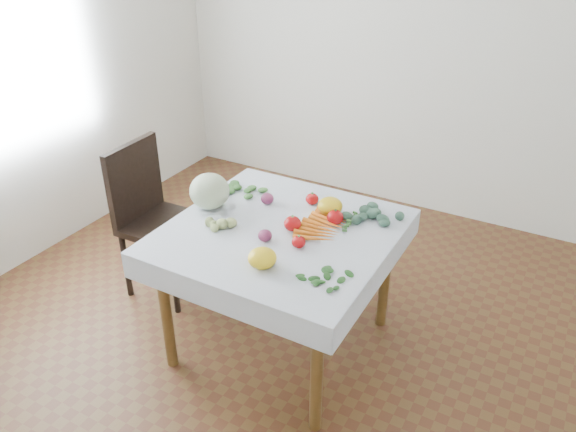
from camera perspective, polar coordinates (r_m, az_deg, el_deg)
name	(u,v)px	position (r m, az deg, el deg)	size (l,w,h in m)	color
ground	(281,342)	(3.33, -0.68, -12.66)	(4.00, 4.00, 0.00)	#56391B
back_wall	(416,38)	(4.41, 12.84, 17.18)	(4.00, 0.04, 2.70)	white
table	(281,247)	(2.93, -0.76, -3.12)	(1.00, 1.00, 0.75)	brown
tablecloth	(280,230)	(2.88, -0.77, -1.45)	(1.12, 1.12, 0.01)	white
chair	(152,209)	(3.58, -13.69, 0.65)	(0.45, 0.45, 0.98)	black
cabbage	(209,191)	(3.08, -7.98, 2.52)	(0.22, 0.22, 0.20)	beige
tomato_a	(312,199)	(3.11, 2.47, 1.74)	(0.07, 0.07, 0.06)	#AF0B0E
tomato_b	(335,217)	(2.92, 4.82, -0.13)	(0.09, 0.09, 0.08)	#AF0B0E
tomato_c	(299,242)	(2.72, 1.10, -2.65)	(0.07, 0.07, 0.06)	#AF0B0E
tomato_d	(292,224)	(2.85, 0.46, -0.78)	(0.09, 0.09, 0.08)	#AF0B0E
heirloom_back	(330,206)	(3.01, 4.30, 1.02)	(0.13, 0.13, 0.09)	gold
heirloom_front	(262,258)	(2.57, -2.63, -4.29)	(0.13, 0.13, 0.09)	gold
onion_a	(267,199)	(3.11, -2.13, 1.78)	(0.07, 0.07, 0.06)	#5E1A42
onion_b	(265,236)	(2.77, -2.35, -1.99)	(0.07, 0.07, 0.06)	#5E1A42
tomatillo_cluster	(217,225)	(2.90, -7.20, -0.88)	(0.16, 0.10, 0.05)	#9EB669
carrot_bunch	(324,226)	(2.89, 3.63, -0.99)	(0.22, 0.38, 0.03)	orange
kale_bunch	(373,215)	(3.01, 8.65, 0.10)	(0.27, 0.25, 0.04)	#365846
basil_bunch	(322,276)	(2.53, 3.50, -6.07)	(0.24, 0.17, 0.01)	#22581B
dill_bunch	(241,192)	(3.24, -4.77, 2.42)	(0.24, 0.19, 0.02)	#48803A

